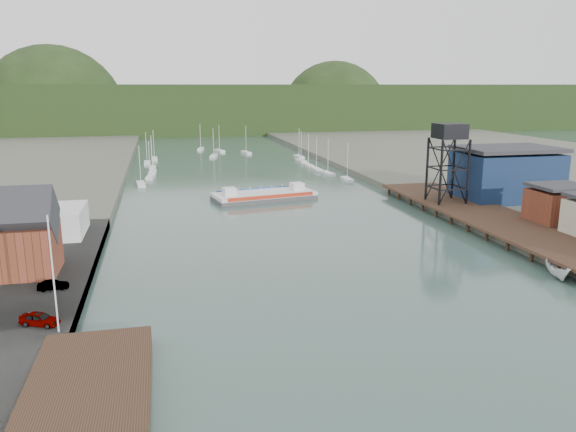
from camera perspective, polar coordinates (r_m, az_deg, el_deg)
name	(u,v)px	position (r m, az deg, el deg)	size (l,w,h in m)	color
ground	(406,358)	(57.03, 11.91, -13.92)	(600.00, 600.00, 0.00)	#314D46
west_quay	(9,308)	(72.61, -26.47, -8.33)	(16.00, 80.00, 1.60)	slate
west_stage	(90,384)	(52.56, -19.47, -15.80)	(10.00, 18.00, 1.80)	black
east_pier	(489,216)	(110.99, 19.74, 0.00)	(14.00, 70.00, 2.45)	black
harbor_building	(7,241)	(80.80, -26.64, -2.31)	(12.20, 8.20, 8.90)	brown
white_shed	(27,223)	(100.69, -25.03, -0.62)	(18.00, 12.00, 4.50)	silver
flagpole	(53,275)	(59.69, -22.75, -5.55)	(0.16, 0.16, 12.00)	silver
lift_tower	(449,136)	(118.96, 16.09, 7.81)	(6.50, 6.50, 16.00)	black
blue_shed	(506,174)	(129.44, 21.27, 3.99)	(20.50, 14.50, 11.30)	#0D1C39
marina_sailboats	(230,164)	(187.36, -5.93, 5.32)	(57.71, 92.65, 0.90)	silver
distant_hills	(189,111)	(348.00, -10.00, 10.45)	(500.00, 120.00, 80.00)	black
chain_ferry	(264,195)	(129.20, -2.45, 2.11)	(24.39, 13.35, 3.32)	#464649
motorboat	(558,270)	(84.92, 25.74, -4.97)	(2.29, 6.09, 2.35)	silver
car_west_a	(40,319)	(63.82, -23.91, -9.53)	(1.66, 4.14, 1.41)	#999999
car_west_b	(53,285)	(73.74, -22.75, -6.49)	(1.24, 3.55, 1.17)	#999999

